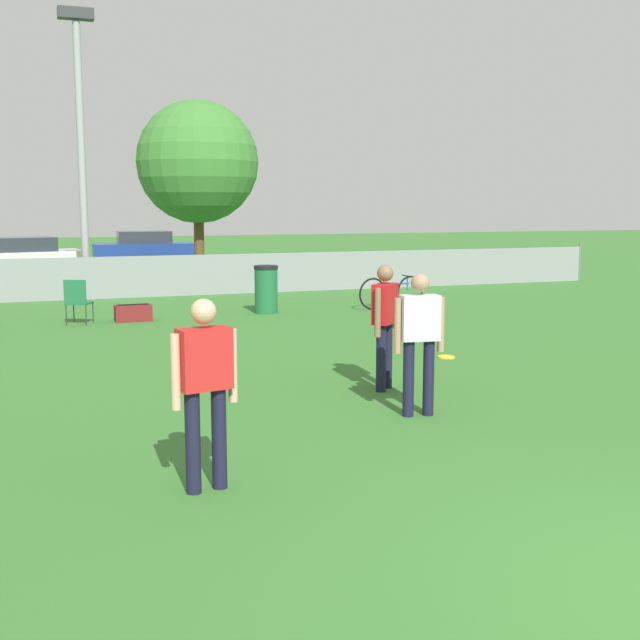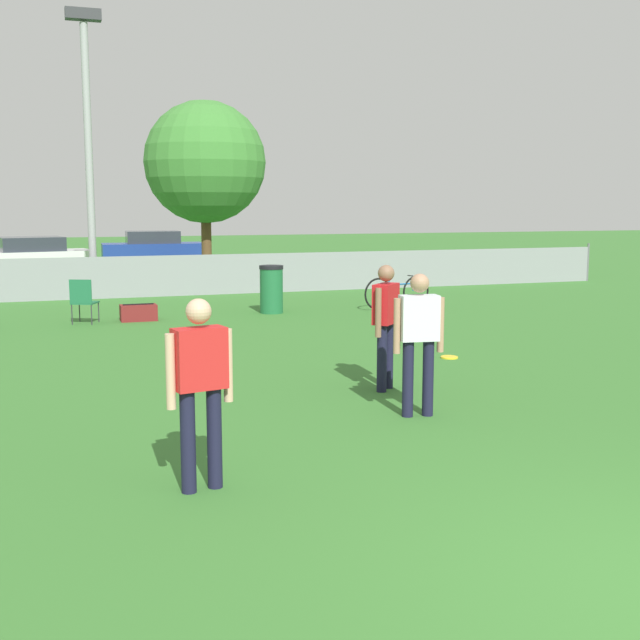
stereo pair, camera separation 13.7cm
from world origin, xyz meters
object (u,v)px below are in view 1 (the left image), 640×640
object	(u,v)px
player_receiver_white	(419,333)
parked_car_white	(23,257)
light_pole	(80,127)
trash_bin	(266,289)
gear_bag_sideline	(133,313)
player_thrower_red	(205,380)
folding_chair_sideline	(78,299)
player_defender_red	(385,317)
bicycle_sideline	(392,292)
parked_car_blue	(144,248)
tree_near_pole	(197,162)
frisbee_disc	(446,357)

from	to	relation	value
player_receiver_white	parked_car_white	xyz separation A→B (m)	(-4.40, 21.21, -0.30)
light_pole	trash_bin	distance (m)	7.20
light_pole	gear_bag_sideline	distance (m)	6.70
player_thrower_red	folding_chair_sideline	bearing A→B (deg)	80.73
light_pole	parked_car_white	xyz separation A→B (m)	(-1.63, 7.12, -3.78)
light_pole	player_defender_red	size ratio (longest dim) A/B	4.46
bicycle_sideline	parked_car_blue	xyz separation A→B (m)	(-3.61, 16.22, 0.29)
tree_near_pole	trash_bin	world-z (taller)	tree_near_pole
trash_bin	parked_car_blue	bearing A→B (deg)	91.98
parked_car_blue	gear_bag_sideline	bearing A→B (deg)	-96.61
parked_car_white	trash_bin	bearing A→B (deg)	-76.48
tree_near_pole	bicycle_sideline	xyz separation A→B (m)	(2.97, -8.07, -3.37)
light_pole	trash_bin	size ratio (longest dim) A/B	6.86
tree_near_pole	player_defender_red	bearing A→B (deg)	-92.64
player_thrower_red	frisbee_disc	xyz separation A→B (m)	(4.90, 4.66, -0.96)
tree_near_pole	frisbee_disc	bearing A→B (deg)	-85.31
player_thrower_red	frisbee_disc	size ratio (longest dim) A/B	5.98
frisbee_disc	gear_bag_sideline	distance (m)	7.27
player_receiver_white	gear_bag_sideline	distance (m)	9.26
bicycle_sideline	parked_car_blue	distance (m)	16.62
light_pole	player_defender_red	xyz separation A→B (m)	(2.95, -12.74, -3.48)
tree_near_pole	parked_car_white	distance (m)	7.38
folding_chair_sideline	bicycle_sideline	world-z (taller)	folding_chair_sideline
player_defender_red	gear_bag_sideline	distance (m)	8.01
player_thrower_red	frisbee_disc	distance (m)	6.83
trash_bin	player_receiver_white	bearing A→B (deg)	-95.13
bicycle_sideline	gear_bag_sideline	xyz separation A→B (m)	(-6.06, -0.08, -0.22)
player_defender_red	gear_bag_sideline	world-z (taller)	player_defender_red
bicycle_sideline	parked_car_white	distance (m)	14.71
folding_chair_sideline	bicycle_sideline	xyz separation A→B (m)	(7.18, 0.21, -0.14)
player_defender_red	trash_bin	size ratio (longest dim) A/B	1.54
player_receiver_white	frisbee_disc	distance (m)	3.81
gear_bag_sideline	parked_car_blue	distance (m)	16.50
tree_near_pole	player_defender_red	distance (m)	16.03
player_receiver_white	player_defender_red	bearing A→B (deg)	91.05
player_defender_red	tree_near_pole	bearing A→B (deg)	42.22
player_thrower_red	player_receiver_white	xyz separation A→B (m)	(2.84, 1.60, 0.00)
light_pole	parked_car_white	size ratio (longest dim) A/B	1.76
frisbee_disc	parked_car_blue	xyz separation A→B (m)	(-1.79, 22.21, 0.66)
tree_near_pole	gear_bag_sideline	xyz separation A→B (m)	(-3.08, -8.15, -3.58)
player_thrower_red	parked_car_blue	size ratio (longest dim) A/B	0.40
player_receiver_white	gear_bag_sideline	xyz separation A→B (m)	(-2.18, 8.97, -0.81)
player_defender_red	folding_chair_sideline	distance (m)	8.27
frisbee_disc	trash_bin	world-z (taller)	trash_bin
frisbee_disc	bicycle_sideline	xyz separation A→B (m)	(1.82, 5.99, 0.38)
gear_bag_sideline	parked_car_white	bearing A→B (deg)	100.29
light_pole	player_receiver_white	world-z (taller)	light_pole
player_defender_red	trash_bin	xyz separation A→B (m)	(0.65, 7.88, -0.43)
player_defender_red	frisbee_disc	distance (m)	2.72
player_thrower_red	player_receiver_white	world-z (taller)	same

